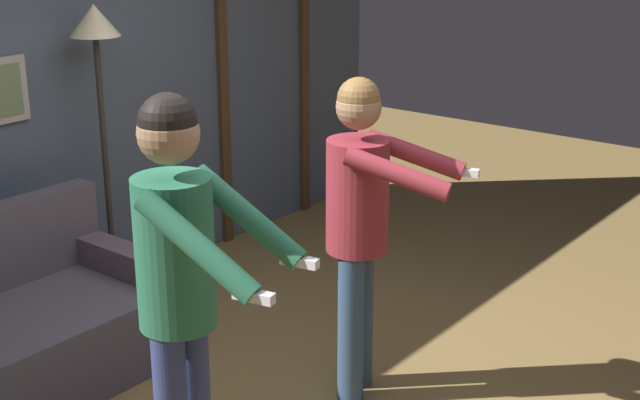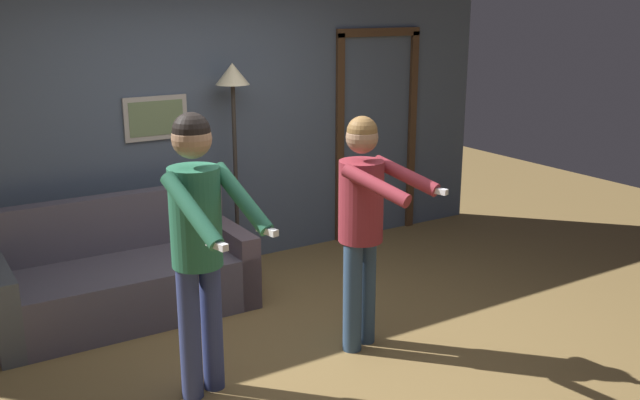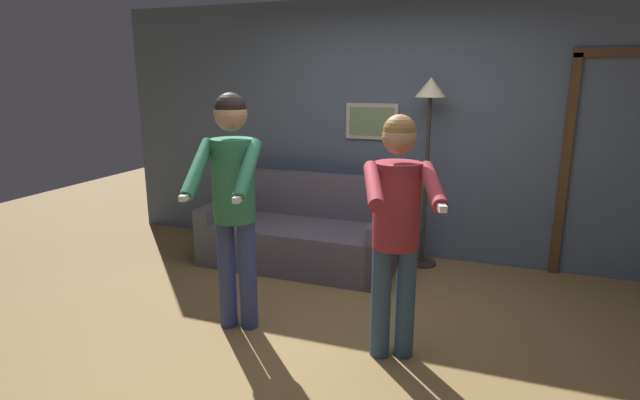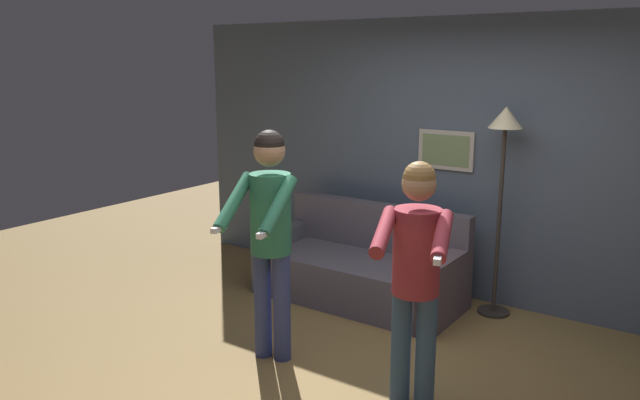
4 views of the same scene
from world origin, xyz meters
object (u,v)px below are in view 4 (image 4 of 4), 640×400
(torchiere_lamp, at_px, (504,150))
(person_standing_right, at_px, (416,264))
(couch, at_px, (360,271))
(person_standing_left, at_px, (270,224))

(torchiere_lamp, height_order, person_standing_right, torchiere_lamp)
(couch, relative_size, person_standing_right, 1.18)
(torchiere_lamp, bearing_deg, couch, -161.57)
(torchiere_lamp, height_order, person_standing_left, torchiere_lamp)
(couch, distance_m, torchiere_lamp, 1.71)
(couch, relative_size, torchiere_lamp, 1.04)
(couch, height_order, torchiere_lamp, torchiere_lamp)
(person_standing_left, distance_m, person_standing_right, 1.17)
(person_standing_right, bearing_deg, person_standing_left, 179.89)
(person_standing_left, xyz_separation_m, person_standing_right, (1.17, -0.00, -0.08))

